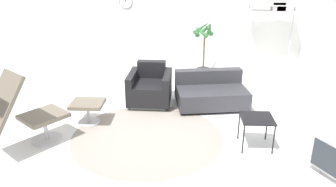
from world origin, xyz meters
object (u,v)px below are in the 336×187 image
Objects in this scene: lounge_chair at (13,105)px; side_table at (257,121)px; shelf_unit at (277,8)px; armchair_red at (150,88)px; couch_low at (211,94)px; ottoman at (88,107)px; potted_plant at (203,53)px.

lounge_chair is 3.33m from side_table.
lounge_chair reaches higher than side_table.
shelf_unit reaches higher than side_table.
armchair_red is at bearing 85.83° from lounge_chair.
couch_low is at bearing -129.69° from shelf_unit.
lounge_chair is 1.48× the size of armchair_red.
potted_plant is (1.98, 2.37, 0.32)m from ottoman.
ottoman is 3.11m from potted_plant.
armchair_red is 1.81× the size of side_table.
ottoman is 2.67m from side_table.
potted_plant is (-0.08, 1.54, 0.37)m from couch_low.
lounge_chair is at bearing 23.45° from couch_low.
couch_low is 1.56m from side_table.
couch_low is (1.13, -0.07, -0.05)m from armchair_red.
lounge_chair is 2.35× the size of ottoman.
ottoman is at bearing 166.56° from side_table.
potted_plant is 1.87m from shelf_unit.
shelf_unit is (0.98, 3.27, 1.14)m from side_table.
ottoman is at bearing -143.38° from shelf_unit.
side_table is at bearing -13.44° from ottoman.
lounge_chair is 2.48m from armchair_red.
shelf_unit is (1.59, 0.28, 0.95)m from potted_plant.
ottoman is at bearing 45.23° from armchair_red.
ottoman is 4.63m from shelf_unit.
couch_low is 2.98× the size of side_table.
side_table is 0.35× the size of potted_plant.
lounge_chair is at bearing 48.96° from armchair_red.
ottoman is 0.63× the size of armchair_red.
side_table is (0.53, -1.45, 0.18)m from couch_low.
potted_plant reaches higher than couch_low.
armchair_red reaches higher than ottoman.
shelf_unit reaches higher than lounge_chair.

